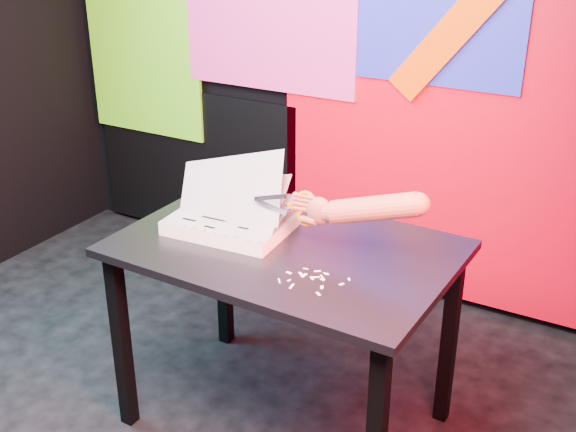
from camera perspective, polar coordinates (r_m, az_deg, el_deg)
The scene contains 7 objects.
room at distance 2.30m, azimuth -15.38°, elevation 10.72°, with size 3.01×3.01×2.71m.
backdrop at distance 3.52m, azimuth 2.97°, elevation 9.47°, with size 2.88×0.05×2.08m.
work_table at distance 2.52m, azimuth -0.17°, elevation -4.25°, with size 1.15×0.78×0.75m.
printout_stack at distance 2.58m, azimuth -4.54°, elevation -0.44°, with size 0.47×0.33×0.31m.
scissors at distance 2.40m, azimuth 1.09°, elevation 0.66°, with size 0.23×0.03×0.13m.
hand_forearm at distance 2.31m, azimuth 6.08°, elevation 0.59°, with size 0.45×0.10×0.17m.
paper_clippings at distance 2.26m, azimuth 1.83°, elevation -4.98°, with size 0.20×0.15×0.00m.
Camera 1 is at (1.59, -1.58, 1.86)m, focal length 45.00 mm.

